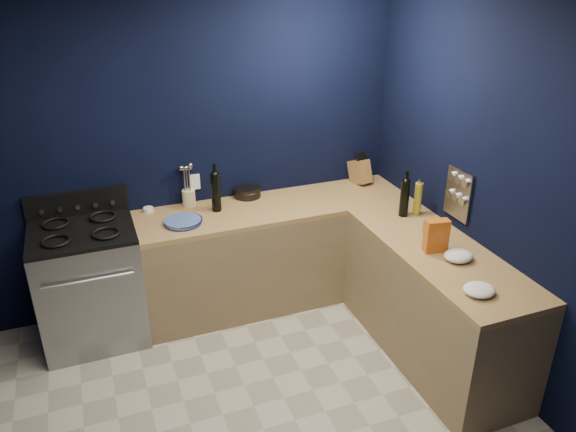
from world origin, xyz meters
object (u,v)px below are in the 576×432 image
gas_range (91,286)px  utensil_crock (189,198)px  knife_block (360,172)px  crouton_bag (436,236)px  plate_stack (183,222)px

gas_range → utensil_crock: utensil_crock is taller
knife_block → crouton_bag: bearing=-106.2°
knife_block → gas_range: bearing=173.2°
gas_range → crouton_bag: crouton_bag is taller
knife_block → crouton_bag: crouton_bag is taller
gas_range → utensil_crock: (0.86, 0.27, 0.51)m
utensil_crock → crouton_bag: crouton_bag is taller
gas_range → knife_block: 2.49m
gas_range → knife_block: (2.42, 0.21, 0.55)m
gas_range → crouton_bag: size_ratio=3.84×
crouton_bag → plate_stack: bearing=155.9°
gas_range → utensil_crock: size_ratio=6.84×
plate_stack → utensil_crock: size_ratio=2.10×
plate_stack → utensil_crock: bearing=70.1°
knife_block → crouton_bag: 1.35m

